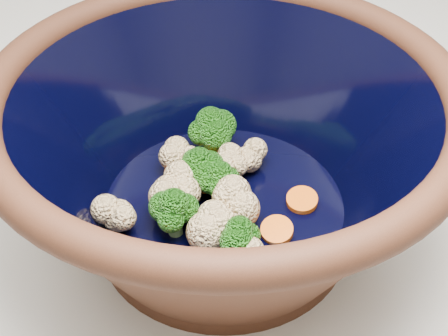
% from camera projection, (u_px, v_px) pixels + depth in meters
% --- Properties ---
extents(mixing_bowl, '(0.38, 0.38, 0.17)m').
position_uv_depth(mixing_bowl, '(224.00, 153.00, 0.51)').
color(mixing_bowl, black).
rests_on(mixing_bowl, counter).
extents(vegetable_pile, '(0.19, 0.19, 0.05)m').
position_uv_depth(vegetable_pile, '(205.00, 187.00, 0.53)').
color(vegetable_pile, '#608442').
rests_on(vegetable_pile, mixing_bowl).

